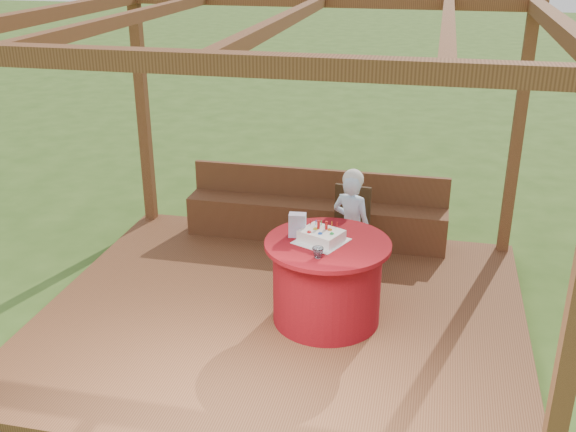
{
  "coord_description": "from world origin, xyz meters",
  "views": [
    {
      "loc": [
        1.27,
        -5.4,
        3.42
      ],
      "look_at": [
        0.0,
        0.25,
        1.0
      ],
      "focal_mm": 42.0,
      "sensor_mm": 36.0,
      "label": 1
    }
  ],
  "objects_px": {
    "bench": "(316,217)",
    "chair": "(350,223)",
    "birthday_cake": "(321,236)",
    "drinking_glass": "(318,253)",
    "elderly_woman": "(351,224)",
    "table": "(327,281)",
    "gift_bag": "(297,225)"
  },
  "relations": [
    {
      "from": "gift_bag",
      "to": "chair",
      "type": "bearing_deg",
      "value": 68.0
    },
    {
      "from": "birthday_cake",
      "to": "drinking_glass",
      "type": "height_order",
      "value": "birthday_cake"
    },
    {
      "from": "birthday_cake",
      "to": "gift_bag",
      "type": "distance_m",
      "value": 0.25
    },
    {
      "from": "bench",
      "to": "birthday_cake",
      "type": "xyz_separation_m",
      "value": [
        0.37,
        -1.76,
        0.58
      ]
    },
    {
      "from": "chair",
      "to": "gift_bag",
      "type": "xyz_separation_m",
      "value": [
        -0.33,
        -1.17,
        0.44
      ]
    },
    {
      "from": "table",
      "to": "drinking_glass",
      "type": "xyz_separation_m",
      "value": [
        -0.03,
        -0.33,
        0.43
      ]
    },
    {
      "from": "table",
      "to": "drinking_glass",
      "type": "height_order",
      "value": "drinking_glass"
    },
    {
      "from": "elderly_woman",
      "to": "birthday_cake",
      "type": "height_order",
      "value": "elderly_woman"
    },
    {
      "from": "bench",
      "to": "chair",
      "type": "relative_size",
      "value": 3.57
    },
    {
      "from": "chair",
      "to": "bench",
      "type": "bearing_deg",
      "value": 131.93
    },
    {
      "from": "elderly_woman",
      "to": "gift_bag",
      "type": "distance_m",
      "value": 0.94
    },
    {
      "from": "bench",
      "to": "drinking_glass",
      "type": "distance_m",
      "value": 2.19
    },
    {
      "from": "chair",
      "to": "table",
      "type": "bearing_deg",
      "value": -91.66
    },
    {
      "from": "chair",
      "to": "drinking_glass",
      "type": "height_order",
      "value": "drinking_glass"
    },
    {
      "from": "birthday_cake",
      "to": "chair",
      "type": "bearing_deg",
      "value": 85.64
    },
    {
      "from": "birthday_cake",
      "to": "drinking_glass",
      "type": "bearing_deg",
      "value": -85.23
    },
    {
      "from": "chair",
      "to": "birthday_cake",
      "type": "height_order",
      "value": "birthday_cake"
    },
    {
      "from": "bench",
      "to": "table",
      "type": "height_order",
      "value": "bench"
    },
    {
      "from": "table",
      "to": "birthday_cake",
      "type": "bearing_deg",
      "value": -179.59
    },
    {
      "from": "table",
      "to": "birthday_cake",
      "type": "height_order",
      "value": "birthday_cake"
    },
    {
      "from": "bench",
      "to": "elderly_woman",
      "type": "relative_size",
      "value": 2.54
    },
    {
      "from": "chair",
      "to": "drinking_glass",
      "type": "relative_size",
      "value": 8.54
    },
    {
      "from": "birthday_cake",
      "to": "drinking_glass",
      "type": "distance_m",
      "value": 0.33
    },
    {
      "from": "bench",
      "to": "birthday_cake",
      "type": "relative_size",
      "value": 5.73
    },
    {
      "from": "gift_bag",
      "to": "drinking_glass",
      "type": "xyz_separation_m",
      "value": [
        0.26,
        -0.39,
        -0.06
      ]
    },
    {
      "from": "gift_bag",
      "to": "elderly_woman",
      "type": "bearing_deg",
      "value": 57.85
    },
    {
      "from": "elderly_woman",
      "to": "gift_bag",
      "type": "relative_size",
      "value": 5.46
    },
    {
      "from": "birthday_cake",
      "to": "elderly_woman",
      "type": "bearing_deg",
      "value": 79.82
    },
    {
      "from": "birthday_cake",
      "to": "gift_bag",
      "type": "relative_size",
      "value": 2.41
    },
    {
      "from": "chair",
      "to": "birthday_cake",
      "type": "xyz_separation_m",
      "value": [
        -0.09,
        -1.24,
        0.39
      ]
    },
    {
      "from": "bench",
      "to": "elderly_woman",
      "type": "bearing_deg",
      "value": -59.16
    },
    {
      "from": "bench",
      "to": "table",
      "type": "bearing_deg",
      "value": -76.34
    }
  ]
}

